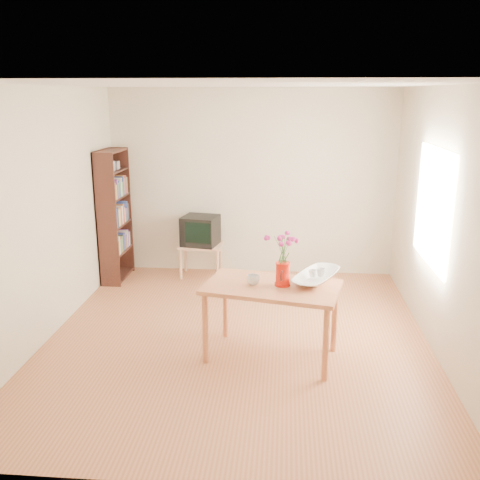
# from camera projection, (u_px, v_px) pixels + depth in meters

# --- Properties ---
(room) EXTENTS (4.50, 4.50, 4.50)m
(room) POSITION_uv_depth(u_px,v_px,m) (240.00, 219.00, 5.37)
(room) COLOR #A25D39
(room) RESTS_ON ground
(table) EXTENTS (1.39, 0.98, 0.75)m
(table) POSITION_uv_depth(u_px,v_px,m) (272.00, 294.00, 5.13)
(table) COLOR #B7653E
(table) RESTS_ON ground
(tv_stand) EXTENTS (0.60, 0.45, 0.46)m
(tv_stand) POSITION_uv_depth(u_px,v_px,m) (201.00, 249.00, 7.56)
(tv_stand) COLOR tan
(tv_stand) RESTS_ON ground
(bookshelf) EXTENTS (0.28, 0.70, 1.80)m
(bookshelf) POSITION_uv_depth(u_px,v_px,m) (115.00, 220.00, 7.32)
(bookshelf) COLOR black
(bookshelf) RESTS_ON ground
(pitcher) EXTENTS (0.15, 0.23, 0.23)m
(pitcher) POSITION_uv_depth(u_px,v_px,m) (283.00, 275.00, 5.07)
(pitcher) COLOR red
(pitcher) RESTS_ON table
(flowers) EXTENTS (0.26, 0.26, 0.37)m
(flowers) POSITION_uv_depth(u_px,v_px,m) (283.00, 244.00, 4.99)
(flowers) COLOR #C92F8F
(flowers) RESTS_ON pitcher
(mug) EXTENTS (0.17, 0.17, 0.10)m
(mug) POSITION_uv_depth(u_px,v_px,m) (253.00, 280.00, 5.11)
(mug) COLOR white
(mug) RESTS_ON table
(bowl) EXTENTS (0.63, 0.63, 0.44)m
(bowl) POSITION_uv_depth(u_px,v_px,m) (317.00, 259.00, 5.17)
(bowl) COLOR white
(bowl) RESTS_ON table
(teacup_a) EXTENTS (0.09, 0.09, 0.06)m
(teacup_a) POSITION_uv_depth(u_px,v_px,m) (313.00, 263.00, 5.19)
(teacup_a) COLOR white
(teacup_a) RESTS_ON bowl
(teacup_b) EXTENTS (0.07, 0.07, 0.07)m
(teacup_b) POSITION_uv_depth(u_px,v_px,m) (321.00, 263.00, 5.20)
(teacup_b) COLOR white
(teacup_b) RESTS_ON bowl
(television) EXTENTS (0.54, 0.51, 0.41)m
(television) POSITION_uv_depth(u_px,v_px,m) (201.00, 230.00, 7.49)
(television) COLOR black
(television) RESTS_ON tv_stand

